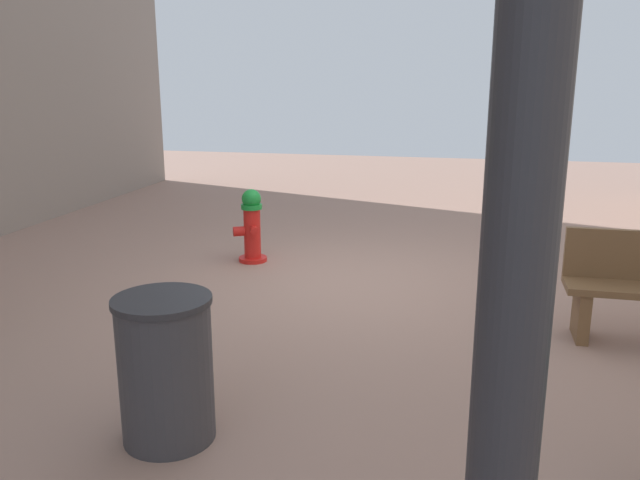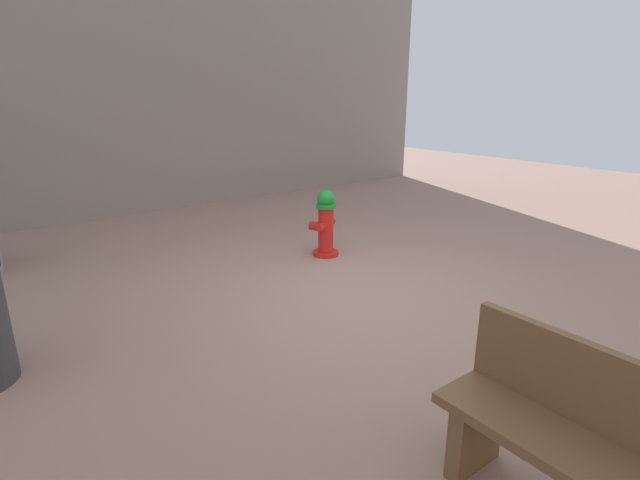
% 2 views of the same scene
% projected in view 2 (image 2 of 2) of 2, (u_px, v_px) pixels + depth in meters
% --- Properties ---
extents(ground_plane, '(23.40, 23.40, 0.00)m').
position_uv_depth(ground_plane, '(355.00, 296.00, 5.21)').
color(ground_plane, '#9E7A6B').
extents(fire_hydrant, '(0.41, 0.42, 0.90)m').
position_uv_depth(fire_hydrant, '(325.00, 223.00, 6.40)').
color(fire_hydrant, red).
rests_on(fire_hydrant, ground_plane).
extents(bench_near, '(1.59, 0.45, 0.95)m').
position_uv_depth(bench_near, '(604.00, 455.00, 2.24)').
color(bench_near, brown).
rests_on(bench_near, ground_plane).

